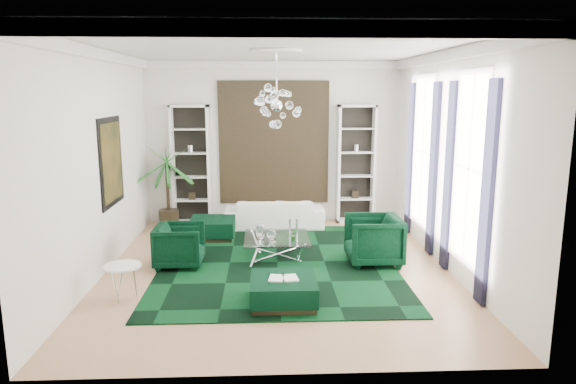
{
  "coord_description": "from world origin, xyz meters",
  "views": [
    {
      "loc": [
        -0.2,
        -8.7,
        3.09
      ],
      "look_at": [
        0.21,
        0.5,
        1.29
      ],
      "focal_mm": 32.0,
      "sensor_mm": 36.0,
      "label": 1
    }
  ],
  "objects_px": {
    "coffee_table": "(277,248)",
    "armchair_left": "(180,245)",
    "armchair_right": "(373,240)",
    "ottoman_front": "(283,291)",
    "side_table": "(124,283)",
    "palm": "(167,174)",
    "sofa": "(275,213)",
    "ottoman_side": "(212,228)"
  },
  "relations": [
    {
      "from": "sofa",
      "to": "side_table",
      "type": "xyz_separation_m",
      "value": [
        -2.35,
        -4.15,
        -0.06
      ]
    },
    {
      "from": "armchair_left",
      "to": "side_table",
      "type": "bearing_deg",
      "value": 158.2
    },
    {
      "from": "palm",
      "to": "ottoman_front",
      "type": "bearing_deg",
      "value": -60.95
    },
    {
      "from": "coffee_table",
      "to": "side_table",
      "type": "relative_size",
      "value": 2.19
    },
    {
      "from": "coffee_table",
      "to": "sofa",
      "type": "bearing_deg",
      "value": 90.0
    },
    {
      "from": "coffee_table",
      "to": "armchair_left",
      "type": "bearing_deg",
      "value": -168.69
    },
    {
      "from": "sofa",
      "to": "ottoman_front",
      "type": "relative_size",
      "value": 2.33
    },
    {
      "from": "armchair_right",
      "to": "side_table",
      "type": "distance_m",
      "value": 4.37
    },
    {
      "from": "armchair_left",
      "to": "side_table",
      "type": "distance_m",
      "value": 1.62
    },
    {
      "from": "sofa",
      "to": "armchair_right",
      "type": "xyz_separation_m",
      "value": [
        1.75,
        -2.65,
        0.11
      ]
    },
    {
      "from": "armchair_left",
      "to": "armchair_right",
      "type": "distance_m",
      "value": 3.5
    },
    {
      "from": "ottoman_side",
      "to": "side_table",
      "type": "height_order",
      "value": "side_table"
    },
    {
      "from": "armchair_right",
      "to": "coffee_table",
      "type": "bearing_deg",
      "value": -101.31
    },
    {
      "from": "coffee_table",
      "to": "ottoman_side",
      "type": "relative_size",
      "value": 1.28
    },
    {
      "from": "sofa",
      "to": "coffee_table",
      "type": "height_order",
      "value": "sofa"
    },
    {
      "from": "armchair_right",
      "to": "ottoman_front",
      "type": "relative_size",
      "value": 1.01
    },
    {
      "from": "armchair_right",
      "to": "palm",
      "type": "bearing_deg",
      "value": -123.22
    },
    {
      "from": "sofa",
      "to": "ottoman_front",
      "type": "bearing_deg",
      "value": 90.65
    },
    {
      "from": "ottoman_front",
      "to": "armchair_left",
      "type": "bearing_deg",
      "value": 135.81
    },
    {
      "from": "ottoman_side",
      "to": "ottoman_front",
      "type": "distance_m",
      "value": 3.82
    },
    {
      "from": "ottoman_front",
      "to": "side_table",
      "type": "relative_size",
      "value": 1.75
    },
    {
      "from": "ottoman_front",
      "to": "palm",
      "type": "relative_size",
      "value": 0.39
    },
    {
      "from": "armchair_right",
      "to": "coffee_table",
      "type": "height_order",
      "value": "armchair_right"
    },
    {
      "from": "ottoman_front",
      "to": "palm",
      "type": "xyz_separation_m",
      "value": [
        -2.5,
        4.5,
        1.04
      ]
    },
    {
      "from": "sofa",
      "to": "ottoman_side",
      "type": "distance_m",
      "value": 1.6
    },
    {
      "from": "side_table",
      "to": "coffee_table",
      "type": "bearing_deg",
      "value": 38.21
    },
    {
      "from": "palm",
      "to": "sofa",
      "type": "bearing_deg",
      "value": -2.34
    },
    {
      "from": "armchair_left",
      "to": "armchair_right",
      "type": "bearing_deg",
      "value": -90.0
    },
    {
      "from": "armchair_left",
      "to": "ottoman_front",
      "type": "relative_size",
      "value": 0.88
    },
    {
      "from": "armchair_right",
      "to": "ottoman_front",
      "type": "bearing_deg",
      "value": -44.17
    },
    {
      "from": "sofa",
      "to": "coffee_table",
      "type": "relative_size",
      "value": 1.87
    },
    {
      "from": "armchair_left",
      "to": "coffee_table",
      "type": "distance_m",
      "value": 1.79
    },
    {
      "from": "side_table",
      "to": "palm",
      "type": "distance_m",
      "value": 4.36
    },
    {
      "from": "ottoman_side",
      "to": "armchair_right",
      "type": "bearing_deg",
      "value": -30.14
    },
    {
      "from": "ottoman_side",
      "to": "palm",
      "type": "xyz_separation_m",
      "value": [
        -1.1,
        0.95,
        1.03
      ]
    },
    {
      "from": "ottoman_front",
      "to": "armchair_right",
      "type": "bearing_deg",
      "value": 45.83
    },
    {
      "from": "ottoman_side",
      "to": "side_table",
      "type": "xyz_separation_m",
      "value": [
        -1.0,
        -3.3,
        0.06
      ]
    },
    {
      "from": "armchair_right",
      "to": "side_table",
      "type": "xyz_separation_m",
      "value": [
        -4.1,
        -1.5,
        -0.18
      ]
    },
    {
      "from": "armchair_left",
      "to": "ottoman_front",
      "type": "distance_m",
      "value": 2.52
    },
    {
      "from": "armchair_left",
      "to": "side_table",
      "type": "relative_size",
      "value": 1.53
    },
    {
      "from": "sofa",
      "to": "side_table",
      "type": "height_order",
      "value": "sofa"
    },
    {
      "from": "ottoman_side",
      "to": "ottoman_front",
      "type": "height_order",
      "value": "ottoman_side"
    }
  ]
}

